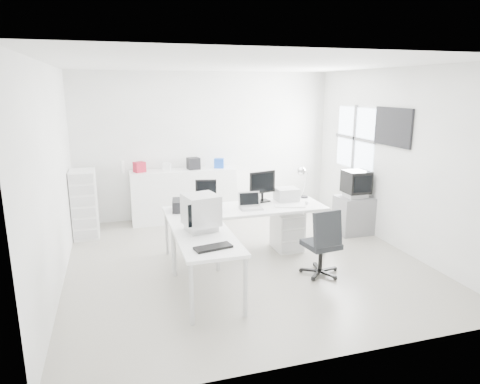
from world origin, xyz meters
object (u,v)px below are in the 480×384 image
object	(u,v)px
drawer_pedestal	(287,231)
crt_monitor	(201,211)
lcd_monitor_small	(206,193)
laser_printer	(287,194)
lcd_monitor_large	(262,187)
tv_cabinet	(354,215)
laptop	(251,201)
main_desk	(246,231)
crt_tv	(356,184)
side_desk	(206,266)
filing_cabinet	(85,204)
inkjet_printer	(188,205)
sideboard	(184,195)
office_chair	(321,241)

from	to	relation	value
drawer_pedestal	crt_monitor	world-z (taller)	crt_monitor
drawer_pedestal	crt_monitor	size ratio (longest dim) A/B	1.17
lcd_monitor_small	laser_printer	size ratio (longest dim) A/B	1.14
lcd_monitor_large	tv_cabinet	world-z (taller)	lcd_monitor_large
lcd_monitor_large	laptop	world-z (taller)	lcd_monitor_large
main_desk	crt_tv	bearing A→B (deg)	11.31
side_desk	crt_monitor	bearing A→B (deg)	90.00
main_desk	side_desk	distance (m)	1.39
tv_cabinet	filing_cabinet	world-z (taller)	filing_cabinet
inkjet_printer	main_desk	bearing A→B (deg)	2.22
inkjet_printer	filing_cabinet	world-z (taller)	filing_cabinet
side_desk	laptop	distance (m)	1.43
inkjet_printer	laptop	world-z (taller)	laptop
laser_printer	lcd_monitor_large	bearing A→B (deg)	174.79
laptop	crt_monitor	world-z (taller)	crt_monitor
crt_monitor	tv_cabinet	distance (m)	3.31
laser_printer	filing_cabinet	bearing A→B (deg)	156.14
side_desk	laptop	xyz separation A→B (m)	(0.90, 1.00, 0.49)
drawer_pedestal	tv_cabinet	world-z (taller)	tv_cabinet
side_desk	drawer_pedestal	size ratio (longest dim) A/B	2.33
side_desk	filing_cabinet	bearing A→B (deg)	119.98
crt_monitor	filing_cabinet	bearing A→B (deg)	110.94
lcd_monitor_large	sideboard	distance (m)	2.07
drawer_pedestal	laser_printer	xyz separation A→B (m)	(0.05, 0.17, 0.55)
main_desk	drawer_pedestal	distance (m)	0.71
lcd_monitor_small	office_chair	xyz separation A→B (m)	(1.32, -1.23, -0.47)
crt_monitor	crt_tv	xyz separation A→B (m)	(2.98, 1.28, -0.13)
inkjet_printer	lcd_monitor_large	bearing A→B (deg)	16.06
lcd_monitor_small	lcd_monitor_large	distance (m)	0.90
lcd_monitor_small	office_chair	world-z (taller)	lcd_monitor_small
filing_cabinet	crt_tv	bearing A→B (deg)	-13.94
inkjet_printer	lcd_monitor_large	distance (m)	1.22
crt_tv	filing_cabinet	world-z (taller)	filing_cabinet
lcd_monitor_small	side_desk	bearing A→B (deg)	-89.87
main_desk	laptop	distance (m)	0.50
laser_printer	tv_cabinet	bearing A→B (deg)	7.56
lcd_monitor_large	office_chair	distance (m)	1.39
lcd_monitor_large	filing_cabinet	xyz separation A→B (m)	(-2.72, 1.29, -0.40)
laptop	tv_cabinet	bearing A→B (deg)	17.15
side_desk	drawer_pedestal	world-z (taller)	side_desk
main_desk	sideboard	size ratio (longest dim) A/B	1.21
tv_cabinet	lcd_monitor_large	bearing A→B (deg)	-174.37
lcd_monitor_small	crt_tv	bearing A→B (deg)	16.41
office_chair	crt_monitor	bearing A→B (deg)	168.47
crt_monitor	side_desk	bearing A→B (deg)	-101.56
drawer_pedestal	lcd_monitor_small	xyz separation A→B (m)	(-1.25, 0.20, 0.65)
laser_printer	filing_cabinet	world-z (taller)	filing_cabinet
laser_printer	sideboard	bearing A→B (deg)	126.07
tv_cabinet	crt_tv	size ratio (longest dim) A/B	1.31
drawer_pedestal	tv_cabinet	distance (m)	1.47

